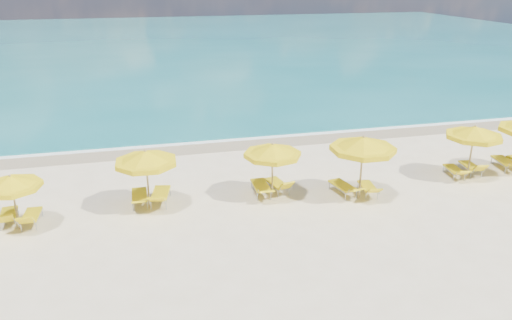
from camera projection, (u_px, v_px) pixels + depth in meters
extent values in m
plane|color=beige|center=(265.00, 201.00, 19.70)|extent=(120.00, 120.00, 0.00)
cube|color=#13686B|center=(168.00, 44.00, 63.30)|extent=(120.00, 80.00, 0.30)
cube|color=tan|center=(229.00, 143.00, 26.42)|extent=(120.00, 2.60, 0.01)
cube|color=white|center=(226.00, 139.00, 27.15)|extent=(120.00, 1.20, 0.03)
cube|color=white|center=(115.00, 106.00, 33.80)|extent=(14.00, 0.36, 0.05)
cube|color=white|center=(283.00, 77.00, 43.30)|extent=(18.00, 0.30, 0.05)
cylinder|color=tan|center=(15.00, 204.00, 17.23)|extent=(0.06, 0.06, 1.99)
cone|color=yellow|center=(11.00, 181.00, 16.93)|extent=(2.36, 2.36, 0.40)
cylinder|color=yellow|center=(12.00, 187.00, 17.00)|extent=(2.39, 2.39, 0.16)
sphere|color=tan|center=(10.00, 176.00, 16.86)|extent=(0.09, 0.09, 0.09)
cylinder|color=tan|center=(148.00, 181.00, 18.73)|extent=(0.07, 0.07, 2.29)
cone|color=yellow|center=(146.00, 157.00, 18.39)|extent=(2.99, 2.99, 0.46)
cylinder|color=yellow|center=(146.00, 162.00, 18.47)|extent=(3.02, 3.02, 0.18)
sphere|color=tan|center=(145.00, 151.00, 18.31)|extent=(0.10, 0.10, 0.10)
cylinder|color=tan|center=(272.00, 172.00, 19.70)|extent=(0.07, 0.07, 2.21)
cone|color=yellow|center=(272.00, 149.00, 19.38)|extent=(2.52, 2.52, 0.44)
cylinder|color=yellow|center=(272.00, 155.00, 19.45)|extent=(2.54, 2.54, 0.18)
sphere|color=tan|center=(273.00, 144.00, 19.30)|extent=(0.10, 0.10, 0.10)
cylinder|color=tan|center=(361.00, 168.00, 19.60)|extent=(0.08, 0.08, 2.51)
cone|color=yellow|center=(363.00, 143.00, 19.23)|extent=(3.33, 3.33, 0.50)
cylinder|color=yellow|center=(363.00, 149.00, 19.32)|extent=(3.36, 3.36, 0.20)
sphere|color=tan|center=(364.00, 137.00, 19.14)|extent=(0.11, 0.11, 0.11)
cylinder|color=tan|center=(471.00, 153.00, 21.61)|extent=(0.07, 0.07, 2.31)
cone|color=yellow|center=(474.00, 131.00, 21.27)|extent=(2.73, 2.73, 0.46)
cylinder|color=yellow|center=(474.00, 136.00, 21.35)|extent=(2.76, 2.76, 0.19)
sphere|color=tan|center=(475.00, 126.00, 21.19)|extent=(0.10, 0.10, 0.10)
cube|color=yellow|center=(9.00, 214.00, 17.92)|extent=(0.67, 1.26, 0.07)
cube|color=yellow|center=(5.00, 218.00, 17.14)|extent=(0.58, 0.51, 0.45)
cube|color=yellow|center=(32.00, 215.00, 17.85)|extent=(0.58, 1.22, 0.07)
cube|color=yellow|center=(26.00, 220.00, 17.04)|extent=(0.55, 0.49, 0.43)
cube|color=yellow|center=(139.00, 195.00, 19.40)|extent=(0.59, 1.30, 0.08)
cube|color=yellow|center=(140.00, 202.00, 18.52)|extent=(0.58, 0.60, 0.31)
cube|color=yellow|center=(161.00, 193.00, 19.48)|extent=(0.88, 1.47, 0.08)
cube|color=yellow|center=(157.00, 199.00, 18.53)|extent=(0.72, 0.70, 0.43)
cube|color=yellow|center=(261.00, 185.00, 20.27)|extent=(0.63, 1.33, 0.08)
cube|color=yellow|center=(266.00, 192.00, 19.37)|extent=(0.61, 0.62, 0.31)
cube|color=yellow|center=(277.00, 183.00, 20.53)|extent=(0.78, 1.31, 0.08)
cube|color=yellow|center=(286.00, 186.00, 19.77)|extent=(0.63, 0.56, 0.46)
cube|color=yellow|center=(342.00, 185.00, 20.28)|extent=(0.80, 1.35, 0.08)
cube|color=yellow|center=(356.00, 190.00, 19.47)|extent=(0.67, 0.67, 0.33)
cube|color=yellow|center=(368.00, 186.00, 20.26)|extent=(0.67, 1.22, 0.07)
cube|color=yellow|center=(374.00, 191.00, 19.46)|extent=(0.58, 0.55, 0.37)
cube|color=yellow|center=(454.00, 169.00, 22.05)|extent=(0.70, 1.22, 0.07)
cube|color=yellow|center=(463.00, 173.00, 21.24)|extent=(0.59, 0.58, 0.35)
cube|color=yellow|center=(470.00, 166.00, 22.41)|extent=(0.69, 1.25, 0.07)
cube|color=yellow|center=(480.00, 168.00, 21.60)|extent=(0.59, 0.53, 0.43)
cube|color=yellow|center=(504.00, 160.00, 22.91)|extent=(0.80, 1.40, 0.08)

